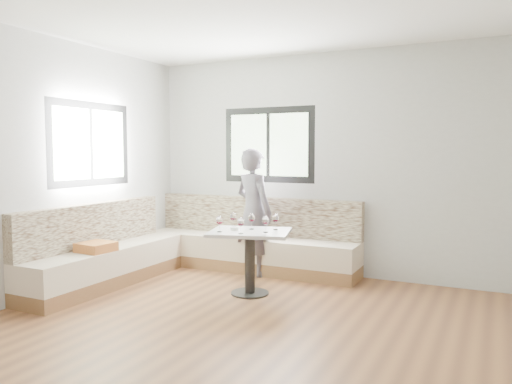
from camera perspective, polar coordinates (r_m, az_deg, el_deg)
room at (r=4.14m, az=-2.19°, el=2.59°), size 5.01×5.01×2.81m
banquette at (r=6.36m, az=-7.54°, el=-6.55°), size 2.90×2.80×0.95m
table at (r=5.47m, az=-0.71°, el=-6.26°), size 1.00×0.87×0.70m
person at (r=6.31m, az=-0.26°, el=-2.27°), size 0.69×0.58×1.60m
olive_ramekin at (r=5.47m, az=-2.48°, el=-4.20°), size 0.09×0.09×0.04m
wine_glass_a at (r=5.34m, az=-4.19°, el=-3.29°), size 0.08×0.08×0.17m
wine_glass_b at (r=5.21m, az=-1.75°, el=-3.48°), size 0.08×0.08×0.17m
wine_glass_c at (r=5.30m, az=1.11°, el=-3.35°), size 0.08×0.08×0.17m
wine_glass_d at (r=5.52m, az=-0.51°, el=-3.03°), size 0.08×0.08×0.17m
wine_glass_e at (r=5.49m, az=2.24°, el=-3.08°), size 0.08×0.08×0.17m
wine_glass_f at (r=5.64m, az=-2.63°, el=-2.87°), size 0.08×0.08×0.17m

